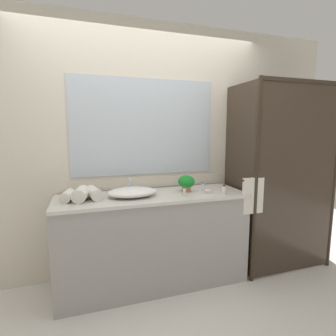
{
  "coord_description": "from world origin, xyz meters",
  "views": [
    {
      "loc": [
        -0.62,
        -2.37,
        1.5
      ],
      "look_at": [
        0.15,
        0.0,
        1.15
      ],
      "focal_mm": 28.09,
      "sensor_mm": 36.0,
      "label": 1
    }
  ],
  "objects_px": {
    "sink_basin": "(132,192)",
    "rolled_towel_far_edge": "(94,193)",
    "amenity_bottle_lotion": "(224,190)",
    "faucet": "(129,187)",
    "amenity_bottle_conditioner": "(184,192)",
    "rolled_towel_near_edge": "(68,196)",
    "amenity_bottle_shampoo": "(203,187)",
    "rolled_towel_middle": "(81,194)",
    "potted_plant": "(186,182)",
    "soap_dish": "(207,192)"
  },
  "relations": [
    {
      "from": "soap_dish",
      "to": "rolled_towel_middle",
      "type": "relative_size",
      "value": 0.46
    },
    {
      "from": "soap_dish",
      "to": "rolled_towel_near_edge",
      "type": "xyz_separation_m",
      "value": [
        -1.28,
        0.11,
        0.03
      ]
    },
    {
      "from": "sink_basin",
      "to": "potted_plant",
      "type": "xyz_separation_m",
      "value": [
        0.55,
        0.03,
        0.05
      ]
    },
    {
      "from": "faucet",
      "to": "amenity_bottle_conditioner",
      "type": "height_order",
      "value": "faucet"
    },
    {
      "from": "soap_dish",
      "to": "rolled_towel_far_edge",
      "type": "xyz_separation_m",
      "value": [
        -1.06,
        0.12,
        0.04
      ]
    },
    {
      "from": "rolled_towel_far_edge",
      "to": "soap_dish",
      "type": "bearing_deg",
      "value": -6.65
    },
    {
      "from": "sink_basin",
      "to": "rolled_towel_near_edge",
      "type": "xyz_separation_m",
      "value": [
        -0.56,
        0.02,
        0.0
      ]
    },
    {
      "from": "amenity_bottle_shampoo",
      "to": "rolled_towel_near_edge",
      "type": "xyz_separation_m",
      "value": [
        -1.28,
        0.01,
        0.0
      ]
    },
    {
      "from": "sink_basin",
      "to": "amenity_bottle_lotion",
      "type": "relative_size",
      "value": 5.27
    },
    {
      "from": "amenity_bottle_lotion",
      "to": "rolled_towel_far_edge",
      "type": "xyz_separation_m",
      "value": [
        -1.2,
        0.2,
        0.01
      ]
    },
    {
      "from": "amenity_bottle_lotion",
      "to": "rolled_towel_far_edge",
      "type": "height_order",
      "value": "rolled_towel_far_edge"
    },
    {
      "from": "amenity_bottle_shampoo",
      "to": "potted_plant",
      "type": "bearing_deg",
      "value": 170.63
    },
    {
      "from": "potted_plant",
      "to": "rolled_towel_middle",
      "type": "relative_size",
      "value": 0.76
    },
    {
      "from": "rolled_towel_near_edge",
      "to": "amenity_bottle_shampoo",
      "type": "bearing_deg",
      "value": -0.49
    },
    {
      "from": "sink_basin",
      "to": "amenity_bottle_conditioner",
      "type": "distance_m",
      "value": 0.48
    },
    {
      "from": "amenity_bottle_shampoo",
      "to": "faucet",
      "type": "bearing_deg",
      "value": 167.44
    },
    {
      "from": "faucet",
      "to": "rolled_towel_far_edge",
      "type": "xyz_separation_m",
      "value": [
        -0.34,
        -0.14,
        -0.0
      ]
    },
    {
      "from": "amenity_bottle_conditioner",
      "to": "rolled_towel_near_edge",
      "type": "bearing_deg",
      "value": 171.42
    },
    {
      "from": "sink_basin",
      "to": "amenity_bottle_conditioner",
      "type": "bearing_deg",
      "value": -16.49
    },
    {
      "from": "soap_dish",
      "to": "amenity_bottle_shampoo",
      "type": "height_order",
      "value": "amenity_bottle_shampoo"
    },
    {
      "from": "rolled_towel_near_edge",
      "to": "rolled_towel_far_edge",
      "type": "bearing_deg",
      "value": 3.6
    },
    {
      "from": "faucet",
      "to": "amenity_bottle_conditioner",
      "type": "relative_size",
      "value": 1.86
    },
    {
      "from": "amenity_bottle_conditioner",
      "to": "rolled_towel_near_edge",
      "type": "height_order",
      "value": "same"
    },
    {
      "from": "faucet",
      "to": "amenity_bottle_conditioner",
      "type": "xyz_separation_m",
      "value": [
        0.46,
        -0.3,
        -0.01
      ]
    },
    {
      "from": "amenity_bottle_shampoo",
      "to": "sink_basin",
      "type": "bearing_deg",
      "value": -179.5
    },
    {
      "from": "faucet",
      "to": "amenity_bottle_conditioner",
      "type": "distance_m",
      "value": 0.55
    },
    {
      "from": "potted_plant",
      "to": "amenity_bottle_shampoo",
      "type": "height_order",
      "value": "potted_plant"
    },
    {
      "from": "potted_plant",
      "to": "rolled_towel_near_edge",
      "type": "xyz_separation_m",
      "value": [
        -1.11,
        -0.02,
        -0.05
      ]
    },
    {
      "from": "potted_plant",
      "to": "amenity_bottle_conditioner",
      "type": "relative_size",
      "value": 1.82
    },
    {
      "from": "faucet",
      "to": "amenity_bottle_shampoo",
      "type": "xyz_separation_m",
      "value": [
        0.72,
        -0.16,
        -0.01
      ]
    },
    {
      "from": "rolled_towel_middle",
      "to": "rolled_towel_near_edge",
      "type": "bearing_deg",
      "value": 164.28
    },
    {
      "from": "amenity_bottle_lotion",
      "to": "rolled_towel_middle",
      "type": "bearing_deg",
      "value": 173.22
    },
    {
      "from": "amenity_bottle_conditioner",
      "to": "rolled_towel_far_edge",
      "type": "xyz_separation_m",
      "value": [
        -0.8,
        0.17,
        0.01
      ]
    },
    {
      "from": "rolled_towel_far_edge",
      "to": "amenity_bottle_shampoo",
      "type": "bearing_deg",
      "value": -1.35
    },
    {
      "from": "faucet",
      "to": "rolled_towel_near_edge",
      "type": "distance_m",
      "value": 0.58
    },
    {
      "from": "amenity_bottle_lotion",
      "to": "rolled_towel_far_edge",
      "type": "bearing_deg",
      "value": 170.51
    },
    {
      "from": "faucet",
      "to": "amenity_bottle_shampoo",
      "type": "distance_m",
      "value": 0.74
    },
    {
      "from": "faucet",
      "to": "potted_plant",
      "type": "height_order",
      "value": "potted_plant"
    },
    {
      "from": "amenity_bottle_conditioner",
      "to": "rolled_towel_near_edge",
      "type": "distance_m",
      "value": 1.03
    },
    {
      "from": "sink_basin",
      "to": "rolled_towel_far_edge",
      "type": "distance_m",
      "value": 0.34
    },
    {
      "from": "amenity_bottle_lotion",
      "to": "rolled_towel_near_edge",
      "type": "bearing_deg",
      "value": 172.51
    },
    {
      "from": "faucet",
      "to": "soap_dish",
      "type": "relative_size",
      "value": 1.7
    },
    {
      "from": "soap_dish",
      "to": "potted_plant",
      "type": "bearing_deg",
      "value": 143.16
    },
    {
      "from": "amenity_bottle_conditioner",
      "to": "rolled_towel_far_edge",
      "type": "bearing_deg",
      "value": 168.16
    },
    {
      "from": "potted_plant",
      "to": "rolled_towel_middle",
      "type": "height_order",
      "value": "potted_plant"
    },
    {
      "from": "sink_basin",
      "to": "rolled_towel_middle",
      "type": "bearing_deg",
      "value": -178.25
    },
    {
      "from": "rolled_towel_near_edge",
      "to": "rolled_towel_far_edge",
      "type": "xyz_separation_m",
      "value": [
        0.22,
        0.01,
        0.01
      ]
    },
    {
      "from": "rolled_towel_near_edge",
      "to": "rolled_towel_middle",
      "type": "xyz_separation_m",
      "value": [
        0.11,
        -0.03,
        0.01
      ]
    },
    {
      "from": "faucet",
      "to": "rolled_towel_far_edge",
      "type": "relative_size",
      "value": 0.68
    },
    {
      "from": "amenity_bottle_lotion",
      "to": "rolled_towel_middle",
      "type": "xyz_separation_m",
      "value": [
        -1.31,
        0.16,
        0.02
      ]
    }
  ]
}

